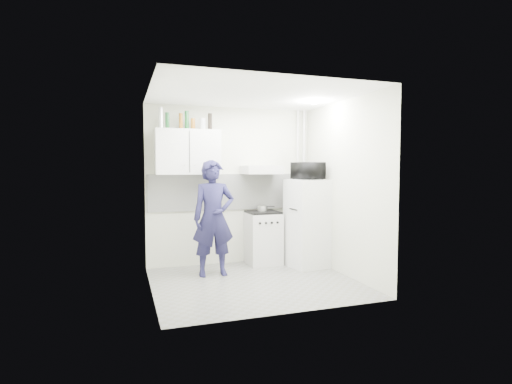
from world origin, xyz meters
name	(u,v)px	position (x,y,z in m)	size (l,w,h in m)	color
floor	(255,282)	(0.00, 0.00, 0.00)	(2.80, 2.80, 0.00)	#626156
ceiling	(255,95)	(0.00, 0.00, 2.60)	(2.80, 2.80, 0.00)	white
wall_back	(231,186)	(0.00, 1.25, 1.30)	(2.80, 2.80, 0.00)	beige
wall_left	(150,192)	(-1.40, 0.00, 1.30)	(2.60, 2.60, 0.00)	beige
wall_right	(344,188)	(1.40, 0.00, 1.30)	(2.60, 2.60, 0.00)	beige
person	(213,218)	(-0.46, 0.56, 0.86)	(0.63, 0.41, 1.72)	#1A183C
stove	(263,238)	(0.48, 1.00, 0.42)	(0.53, 0.53, 0.85)	beige
fridge	(308,223)	(1.10, 0.59, 0.71)	(0.59, 0.59, 1.41)	silver
stove_top	(263,212)	(0.48, 1.00, 0.87)	(0.51, 0.51, 0.03)	black
saucepan	(262,208)	(0.47, 1.03, 0.93)	(0.16, 0.16, 0.09)	silver
microwave	(308,171)	(1.10, 0.59, 1.55)	(0.34, 0.50, 0.28)	black
bottle_a	(161,118)	(-1.16, 1.07, 2.36)	(0.08, 0.08, 0.33)	silver
bottle_b	(167,121)	(-1.06, 1.07, 2.33)	(0.06, 0.06, 0.25)	#144C1E
bottle_c	(181,121)	(-0.85, 1.07, 2.32)	(0.06, 0.06, 0.25)	brown
bottle_d	(187,120)	(-0.76, 1.07, 2.34)	(0.07, 0.07, 0.29)	#144C1E
canister_a	(193,124)	(-0.66, 1.07, 2.29)	(0.07, 0.07, 0.18)	brown
canister_b	(203,124)	(-0.51, 1.07, 2.29)	(0.09, 0.09, 0.18)	#B2B7BC
bottle_e	(210,122)	(-0.39, 1.07, 2.33)	(0.07, 0.07, 0.26)	black
upper_cabinet	(188,152)	(-0.75, 1.07, 1.85)	(1.00, 0.35, 0.70)	silver
range_hood	(261,170)	(0.45, 1.00, 1.57)	(0.60, 0.50, 0.14)	beige
backsplash	(231,192)	(0.00, 1.24, 1.20)	(2.74, 0.03, 0.60)	white
pipe_a	(304,185)	(1.30, 1.17, 1.30)	(0.05, 0.05, 2.60)	beige
pipe_b	(297,185)	(1.18, 1.17, 1.30)	(0.04, 0.04, 2.60)	beige
ceiling_spot_fixture	(314,103)	(1.00, 0.20, 2.57)	(0.10, 0.10, 0.02)	white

